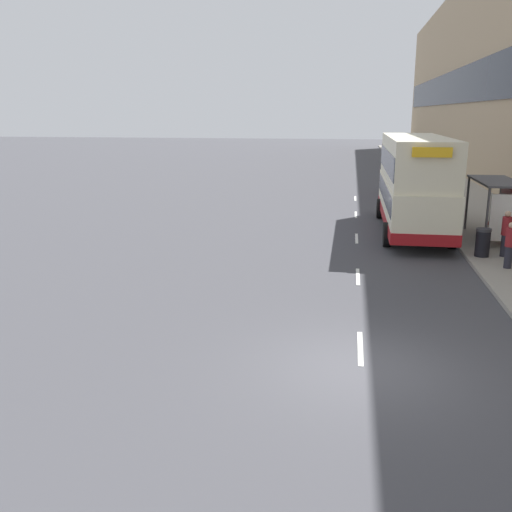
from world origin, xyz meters
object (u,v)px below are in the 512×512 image
double_decker_bus_near (414,182)px  pedestrian_2 (506,233)px  pedestrian_at_shelter (510,245)px  litter_bin (483,242)px  bus_shelter (501,199)px  car_0 (401,184)px

double_decker_bus_near → pedestrian_2: size_ratio=5.99×
double_decker_bus_near → pedestrian_at_shelter: double_decker_bus_near is taller
pedestrian_at_shelter → litter_bin: size_ratio=1.52×
double_decker_bus_near → pedestrian_2: (2.88, -4.72, -1.27)m
bus_shelter → pedestrian_at_shelter: size_ratio=2.63×
bus_shelter → pedestrian_at_shelter: bearing=-98.9°
double_decker_bus_near → litter_bin: bearing=-66.8°
double_decker_bus_near → litter_bin: double_decker_bus_near is taller
bus_shelter → double_decker_bus_near: size_ratio=0.41×
bus_shelter → pedestrian_at_shelter: 4.61m
bus_shelter → pedestrian_2: bearing=-98.5°
double_decker_bus_near → pedestrian_at_shelter: bearing=-68.0°
car_0 → litter_bin: (1.64, -16.35, -0.18)m
pedestrian_at_shelter → double_decker_bus_near: bearing=112.0°
double_decker_bus_near → litter_bin: size_ratio=9.75×
pedestrian_2 → litter_bin: bearing=-170.8°
bus_shelter → car_0: bearing=102.0°
car_0 → pedestrian_2: bearing=-81.4°
car_0 → pedestrian_at_shelter: 18.06m
double_decker_bus_near → car_0: bearing=87.8°
car_0 → bus_shelter: bearing=-78.0°
double_decker_bus_near → bus_shelter: bearing=-30.8°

